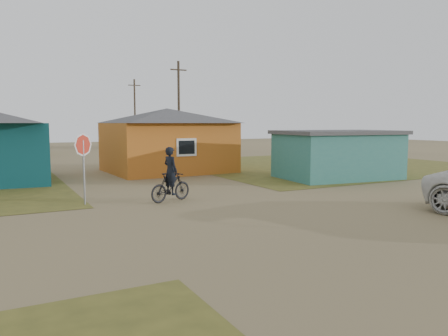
# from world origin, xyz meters

# --- Properties ---
(ground) EXTENTS (120.00, 120.00, 0.00)m
(ground) POSITION_xyz_m (0.00, 0.00, 0.00)
(ground) COLOR olive
(grass_ne) EXTENTS (20.00, 18.00, 0.00)m
(grass_ne) POSITION_xyz_m (14.00, 13.00, 0.01)
(grass_ne) COLOR brown
(grass_ne) RESTS_ON ground
(house_yellow) EXTENTS (7.72, 6.76, 3.90)m
(house_yellow) POSITION_xyz_m (2.50, 14.00, 2.00)
(house_yellow) COLOR #BD641D
(house_yellow) RESTS_ON ground
(shed_turquoise) EXTENTS (6.71, 4.93, 2.60)m
(shed_turquoise) POSITION_xyz_m (9.50, 6.50, 1.31)
(shed_turquoise) COLOR #377B71
(shed_turquoise) RESTS_ON ground
(house_pale_west) EXTENTS (7.04, 6.15, 3.60)m
(house_pale_west) POSITION_xyz_m (-6.00, 34.00, 1.86)
(house_pale_west) COLOR #9EA78F
(house_pale_west) RESTS_ON ground
(house_beige_east) EXTENTS (6.95, 6.05, 3.60)m
(house_beige_east) POSITION_xyz_m (10.00, 40.00, 1.86)
(house_beige_east) COLOR gray
(house_beige_east) RESTS_ON ground
(utility_pole_near) EXTENTS (1.40, 0.20, 8.00)m
(utility_pole_near) POSITION_xyz_m (6.50, 22.00, 4.14)
(utility_pole_near) COLOR #423427
(utility_pole_near) RESTS_ON ground
(utility_pole_far) EXTENTS (1.40, 0.20, 8.00)m
(utility_pole_far) POSITION_xyz_m (7.50, 38.00, 4.14)
(utility_pole_far) COLOR #423427
(utility_pole_far) RESTS_ON ground
(stop_sign) EXTENTS (0.85, 0.25, 2.65)m
(stop_sign) POSITION_xyz_m (-4.15, 4.86, 1.93)
(stop_sign) COLOR gray
(stop_sign) RESTS_ON ground
(cyclist) EXTENTS (1.93, 1.08, 2.10)m
(cyclist) POSITION_xyz_m (-1.10, 4.03, 0.77)
(cyclist) COLOR black
(cyclist) RESTS_ON ground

